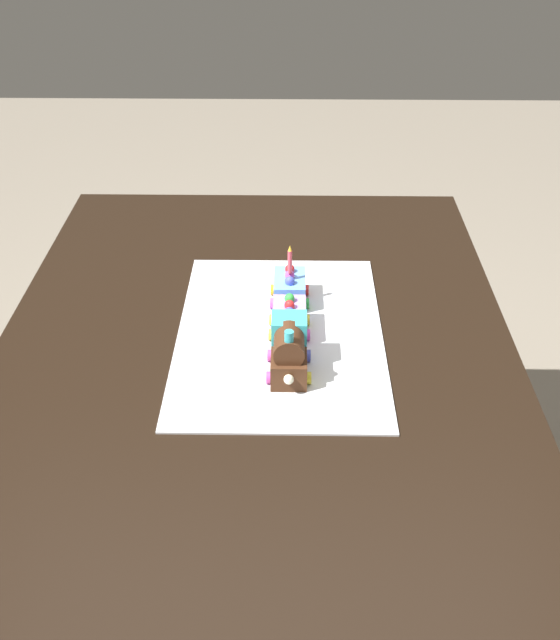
# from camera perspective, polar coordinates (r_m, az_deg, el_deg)

# --- Properties ---
(ground_plane) EXTENTS (8.00, 8.00, 0.00)m
(ground_plane) POSITION_cam_1_polar(r_m,az_deg,el_deg) (2.04, -1.40, -18.99)
(ground_plane) COLOR gray
(dining_table) EXTENTS (1.40, 1.00, 0.74)m
(dining_table) POSITION_cam_1_polar(r_m,az_deg,el_deg) (1.60, -1.70, -4.70)
(dining_table) COLOR black
(dining_table) RESTS_ON ground
(cake_board) EXTENTS (0.60, 0.40, 0.00)m
(cake_board) POSITION_cam_1_polar(r_m,az_deg,el_deg) (1.55, 0.00, -1.00)
(cake_board) COLOR silver
(cake_board) RESTS_ON dining_table
(cake_locomotive) EXTENTS (0.14, 0.08, 0.12)m
(cake_locomotive) POSITION_cam_1_polar(r_m,az_deg,el_deg) (1.42, 0.65, -2.14)
(cake_locomotive) COLOR #472816
(cake_locomotive) RESTS_ON cake_board
(cake_car_gondola_lavender) EXTENTS (0.10, 0.08, 0.07)m
(cake_car_gondola_lavender) POSITION_cam_1_polar(r_m,az_deg,el_deg) (1.54, 0.67, 0.05)
(cake_car_gondola_lavender) COLOR #AD84E0
(cake_car_gondola_lavender) RESTS_ON cake_board
(cake_car_caboose_sky_blue) EXTENTS (0.10, 0.08, 0.07)m
(cake_car_caboose_sky_blue) POSITION_cam_1_polar(r_m,az_deg,el_deg) (1.64, 0.70, 2.26)
(cake_car_caboose_sky_blue) COLOR #669EEA
(cake_car_caboose_sky_blue) RESTS_ON cake_board
(birthday_candle) EXTENTS (0.01, 0.01, 0.06)m
(birthday_candle) POSITION_cam_1_polar(r_m,az_deg,el_deg) (1.60, 0.71, 4.36)
(birthday_candle) COLOR #F24C59
(birthday_candle) RESTS_ON cake_car_caboose_sky_blue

